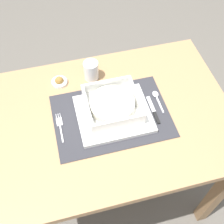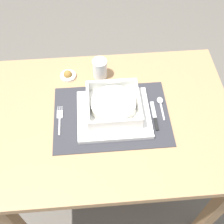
{
  "view_description": "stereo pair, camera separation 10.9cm",
  "coord_description": "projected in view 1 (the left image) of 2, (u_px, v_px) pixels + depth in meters",
  "views": [
    {
      "loc": [
        -0.16,
        -0.62,
        1.62
      ],
      "look_at": [
        0.0,
        -0.0,
        0.73
      ],
      "focal_mm": 46.86,
      "sensor_mm": 36.0,
      "label": 1
    },
    {
      "loc": [
        -0.05,
        -0.64,
        1.62
      ],
      "look_at": [
        0.0,
        -0.0,
        0.73
      ],
      "focal_mm": 46.86,
      "sensor_mm": 36.0,
      "label": 2
    }
  ],
  "objects": [
    {
      "name": "ground_plane",
      "position": [
        112.0,
        185.0,
        1.69
      ],
      "size": [
        6.0,
        6.0,
        0.0
      ],
      "primitive_type": "plane",
      "color": "#59544C"
    },
    {
      "name": "dining_table",
      "position": [
        111.0,
        131.0,
        1.2
      ],
      "size": [
        0.94,
        0.67,
        0.7
      ],
      "color": "#A37A51",
      "rests_on": "ground"
    },
    {
      "name": "placemat",
      "position": [
        112.0,
        116.0,
        1.11
      ],
      "size": [
        0.44,
        0.31,
        0.0
      ],
      "primitive_type": "cube",
      "color": "#2D2D33",
      "rests_on": "dining_table"
    },
    {
      "name": "serving_plate",
      "position": [
        113.0,
        113.0,
        1.11
      ],
      "size": [
        0.27,
        0.23,
        0.02
      ],
      "primitive_type": "cube",
      "color": "white",
      "rests_on": "placemat"
    },
    {
      "name": "porridge_bowl",
      "position": [
        112.0,
        105.0,
        1.1
      ],
      "size": [
        0.2,
        0.2,
        0.06
      ],
      "color": "white",
      "rests_on": "serving_plate"
    },
    {
      "name": "fork",
      "position": [
        60.0,
        125.0,
        1.09
      ],
      "size": [
        0.02,
        0.13,
        0.0
      ],
      "rotation": [
        0.0,
        0.0,
        -0.05
      ],
      "color": "silver",
      "rests_on": "placemat"
    },
    {
      "name": "spoon",
      "position": [
        156.0,
        96.0,
        1.16
      ],
      "size": [
        0.02,
        0.11,
        0.01
      ],
      "rotation": [
        0.0,
        0.0,
        0.05
      ],
      "color": "silver",
      "rests_on": "placemat"
    },
    {
      "name": "butter_knife",
      "position": [
        154.0,
        112.0,
        1.12
      ],
      "size": [
        0.01,
        0.13,
        0.01
      ],
      "rotation": [
        0.0,
        0.0,
        -0.05
      ],
      "color": "black",
      "rests_on": "placemat"
    },
    {
      "name": "drinking_glass",
      "position": [
        91.0,
        71.0,
        1.2
      ],
      "size": [
        0.06,
        0.06,
        0.08
      ],
      "color": "white",
      "rests_on": "dining_table"
    },
    {
      "name": "condiment_saucer",
      "position": [
        59.0,
        81.0,
        1.21
      ],
      "size": [
        0.07,
        0.07,
        0.04
      ],
      "color": "white",
      "rests_on": "dining_table"
    }
  ]
}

